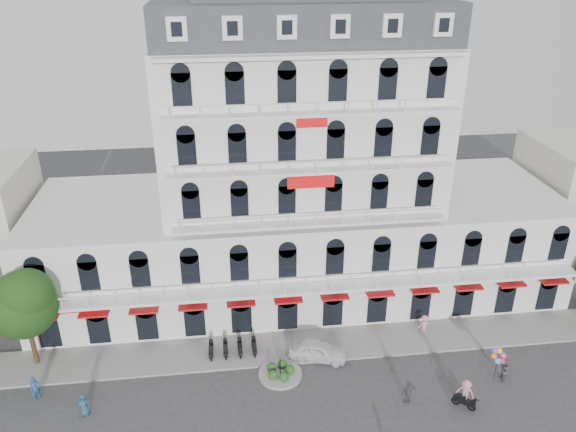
{
  "coord_description": "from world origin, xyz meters",
  "views": [
    {
      "loc": [
        -6.38,
        -25.81,
        28.35
      ],
      "look_at": [
        -1.93,
        10.0,
        11.01
      ],
      "focal_mm": 35.0,
      "sensor_mm": 36.0,
      "label": 1
    }
  ],
  "objects": [
    {
      "name": "sidewalk",
      "position": [
        0.0,
        9.0,
        0.08
      ],
      "size": [
        53.0,
        4.0,
        0.16
      ],
      "primitive_type": "cube",
      "color": "gray",
      "rests_on": "ground"
    },
    {
      "name": "balloon_vendor",
      "position": [
        12.71,
        3.64,
        1.27
      ],
      "size": [
        1.31,
        1.25,
        2.45
      ],
      "color": "#56545C",
      "rests_on": "ground"
    },
    {
      "name": "parked_scooter_row",
      "position": [
        -6.35,
        8.8,
        0.0
      ],
      "size": [
        4.4,
        1.8,
        1.1
      ],
      "primitive_type": null,
      "color": "black",
      "rests_on": "ground"
    },
    {
      "name": "rider_center",
      "position": [
        9.04,
        1.33,
        1.23
      ],
      "size": [
        1.39,
        1.28,
        2.31
      ],
      "rotation": [
        0.0,
        0.0,
        5.6
      ],
      "color": "black",
      "rests_on": "ground"
    },
    {
      "name": "pedestrian_left",
      "position": [
        -16.42,
        3.87,
        0.85
      ],
      "size": [
        0.89,
        0.63,
        1.7
      ],
      "primitive_type": "imported",
      "rotation": [
        0.0,
        0.0,
        -0.11
      ],
      "color": "navy",
      "rests_on": "ground"
    },
    {
      "name": "parked_car",
      "position": [
        0.07,
        7.55,
        0.75
      ],
      "size": [
        4.73,
        2.98,
        1.5
      ],
      "primitive_type": "imported",
      "rotation": [
        0.0,
        0.0,
        1.28
      ],
      "color": "white",
      "rests_on": "ground"
    },
    {
      "name": "main_building",
      "position": [
        0.0,
        18.0,
        9.96
      ],
      "size": [
        45.0,
        15.0,
        25.8
      ],
      "color": "silver",
      "rests_on": "ground"
    },
    {
      "name": "traffic_island",
      "position": [
        -3.0,
        6.0,
        0.26
      ],
      "size": [
        3.2,
        3.2,
        1.6
      ],
      "color": "gray",
      "rests_on": "ground"
    },
    {
      "name": "tree_west_inner",
      "position": [
        -20.95,
        9.48,
        5.68
      ],
      "size": [
        4.76,
        4.76,
        8.25
      ],
      "color": "#382314",
      "rests_on": "ground"
    },
    {
      "name": "pedestrian_right",
      "position": [
        9.07,
        9.5,
        0.86
      ],
      "size": [
        1.19,
        0.8,
        1.72
      ],
      "primitive_type": "imported",
      "rotation": [
        0.0,
        0.0,
        3.29
      ],
      "color": "pink",
      "rests_on": "ground"
    },
    {
      "name": "pedestrian_far",
      "position": [
        -20.0,
        5.73,
        0.95
      ],
      "size": [
        0.82,
        0.79,
        1.89
      ],
      "primitive_type": "imported",
      "rotation": [
        0.0,
        0.0,
        0.7
      ],
      "color": "navy",
      "rests_on": "ground"
    },
    {
      "name": "pedestrian_mid",
      "position": [
        5.43,
        2.27,
        0.91
      ],
      "size": [
        1.14,
        0.67,
        1.82
      ],
      "primitive_type": "imported",
      "rotation": [
        0.0,
        0.0,
        3.37
      ],
      "color": "#535259",
      "rests_on": "ground"
    }
  ]
}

